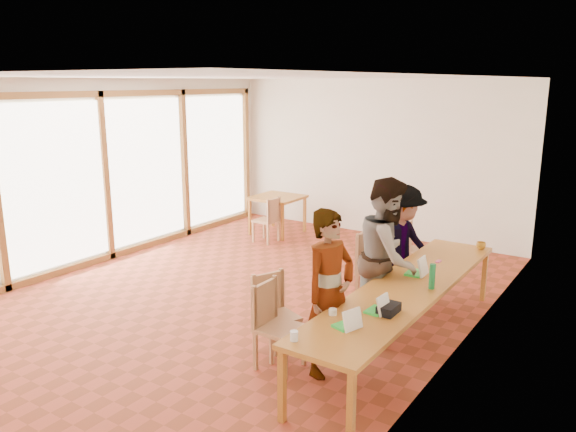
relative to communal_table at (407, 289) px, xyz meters
name	(u,v)px	position (x,y,z in m)	size (l,w,h in m)	color
ground	(247,294)	(-2.50, 0.31, -0.70)	(8.00, 8.00, 0.00)	#A03C26
wall_back	(374,158)	(-2.50, 4.31, 0.80)	(6.00, 0.10, 3.00)	white
wall_right	(466,220)	(0.50, 0.31, 0.80)	(0.10, 8.00, 3.00)	white
window_wall	(104,171)	(-5.46, 0.31, 0.80)	(0.10, 8.00, 3.00)	white
ceiling	(243,75)	(-2.50, 0.31, 2.32)	(6.00, 8.00, 0.04)	white
communal_table	(407,289)	(0.00, 0.00, 0.00)	(0.80, 4.00, 0.75)	#B67328
side_table	(277,200)	(-4.04, 3.24, -0.03)	(0.90, 0.90, 0.75)	#B67328
chair_near	(272,304)	(-1.21, -0.87, -0.16)	(0.54, 0.54, 0.47)	tan
chair_mid	(272,315)	(-1.01, -1.15, -0.14)	(0.44, 0.44, 0.49)	tan
chair_far	(370,260)	(-0.92, 0.96, -0.08)	(0.53, 0.53, 0.54)	tan
chair_empty	(414,243)	(-0.86, 2.38, -0.18)	(0.46, 0.46, 0.45)	tan
chair_spare	(270,215)	(-3.77, 2.63, -0.18)	(0.40, 0.40, 0.46)	tan
person_near	(330,293)	(-0.45, -0.93, 0.16)	(0.63, 0.41, 1.73)	gray
person_mid	(388,257)	(-0.36, 0.26, 0.24)	(0.92, 0.71, 1.89)	gray
person_far	(402,245)	(-0.58, 1.22, 0.11)	(1.05, 0.60, 1.63)	gray
laptop_near	(349,323)	(-0.01, -1.33, 0.10)	(0.25, 0.27, 0.19)	#31D444
laptop_mid	(380,308)	(0.07, -0.86, 0.10)	(0.20, 0.23, 0.19)	#31D444
laptop_far	(419,270)	(-0.03, 0.41, 0.11)	(0.23, 0.27, 0.21)	#31D444
yellow_mug	(481,246)	(0.28, 1.85, 0.10)	(0.13, 0.13, 0.10)	#C0821E
green_bottle	(432,276)	(0.26, 0.06, 0.19)	(0.07, 0.07, 0.28)	#147138
clear_glass	(294,336)	(-0.29, -1.83, 0.09)	(0.07, 0.07, 0.09)	silver
condiment_cup	(333,312)	(-0.28, -1.16, 0.08)	(0.08, 0.08, 0.06)	white
pink_phone	(438,261)	(0.00, 1.00, 0.05)	(0.05, 0.10, 0.01)	#CA3B7D
black_pouch	(389,309)	(0.15, -0.82, 0.09)	(0.16, 0.26, 0.09)	black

